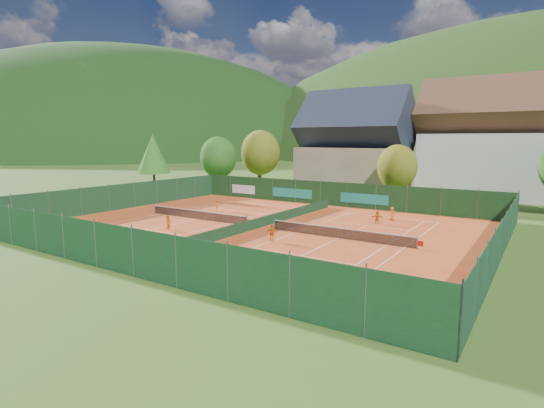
{
  "coord_description": "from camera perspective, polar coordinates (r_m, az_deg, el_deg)",
  "views": [
    {
      "loc": [
        22.26,
        -32.03,
        8.15
      ],
      "look_at": [
        0.0,
        2.0,
        2.0
      ],
      "focal_mm": 28.0,
      "sensor_mm": 36.0,
      "label": 1
    }
  ],
  "objects": [
    {
      "name": "ball_hopper",
      "position": [
        23.73,
        6.53,
        -10.13
      ],
      "size": [
        0.34,
        0.34,
        0.8
      ],
      "color": "slate",
      "rests_on": "ground"
    },
    {
      "name": "chalet",
      "position": [
        66.99,
        11.12,
        7.14
      ],
      "size": [
        16.2,
        12.0,
        16.0
      ],
      "color": "#CAB08E",
      "rests_on": "ground"
    },
    {
      "name": "court_markings_right",
      "position": [
        35.99,
        8.98,
        -4.58
      ],
      "size": [
        11.03,
        23.83,
        0.0
      ],
      "color": "white",
      "rests_on": "ground"
    },
    {
      "name": "player_left_far",
      "position": [
        49.75,
        -7.37,
        -0.13
      ],
      "size": [
        0.98,
        0.88,
        1.32
      ],
      "primitive_type": "imported",
      "rotation": [
        0.0,
        0.0,
        2.55
      ],
      "color": "orange",
      "rests_on": "ground"
    },
    {
      "name": "loose_ball_1",
      "position": [
        28.38,
        -3.71,
        -8.04
      ],
      "size": [
        0.07,
        0.07,
        0.07
      ],
      "primitive_type": "sphere",
      "color": "#CCD833",
      "rests_on": "ground"
    },
    {
      "name": "fence_south",
      "position": [
        28.23,
        -20.53,
        -5.59
      ],
      "size": [
        40.0,
        0.04,
        3.0
      ],
      "color": "#163C1F",
      "rests_on": "ground"
    },
    {
      "name": "tree_west_side",
      "position": [
        66.85,
        -15.69,
        6.5
      ],
      "size": [
        5.04,
        5.04,
        9.0
      ],
      "color": "#472A19",
      "rests_on": "ground"
    },
    {
      "name": "player_right_near",
      "position": [
        34.34,
        -0.04,
        -3.91
      ],
      "size": [
        0.89,
        0.76,
        1.43
      ],
      "primitive_type": "imported",
      "rotation": [
        0.0,
        0.0,
        0.6
      ],
      "color": "#CE5D12",
      "rests_on": "ground"
    },
    {
      "name": "tennis_net_left",
      "position": [
        44.62,
        -9.89,
        -1.39
      ],
      "size": [
        13.3,
        0.1,
        1.02
      ],
      "color": "#59595B",
      "rests_on": "ground"
    },
    {
      "name": "tennis_net_right",
      "position": [
        35.82,
        9.22,
        -3.83
      ],
      "size": [
        13.3,
        0.1,
        1.02
      ],
      "color": "#59595B",
      "rests_on": "ground"
    },
    {
      "name": "player_left_near",
      "position": [
        40.82,
        -22.23,
        -2.66
      ],
      "size": [
        0.55,
        0.48,
        1.26
      ],
      "primitive_type": "imported",
      "rotation": [
        0.0,
        0.0,
        0.49
      ],
      "color": "#D56113",
      "rests_on": "ground"
    },
    {
      "name": "fence_east",
      "position": [
        32.85,
        28.57,
        -4.18
      ],
      "size": [
        0.09,
        32.0,
        3.0
      ],
      "color": "#12341F",
      "rests_on": "ground"
    },
    {
      "name": "fence_west",
      "position": [
        53.44,
        -19.49,
        0.96
      ],
      "size": [
        0.04,
        32.0,
        3.0
      ],
      "color": "#153A20",
      "rests_on": "ground"
    },
    {
      "name": "hotel_block_a",
      "position": [
        68.32,
        28.16,
        6.95
      ],
      "size": [
        21.6,
        11.0,
        17.25
      ],
      "color": "silver",
      "rests_on": "ground"
    },
    {
      "name": "loose_ball_0",
      "position": [
        44.42,
        -18.06,
        -2.36
      ],
      "size": [
        0.07,
        0.07,
        0.07
      ],
      "primitive_type": "sphere",
      "color": "#CCD833",
      "rests_on": "ground"
    },
    {
      "name": "court_divider",
      "position": [
        39.75,
        -1.58,
        -2.5
      ],
      "size": [
        0.03,
        28.8,
        1.0
      ],
      "color": "#13361D",
      "rests_on": "ground"
    },
    {
      "name": "tree_west_front",
      "position": [
        68.36,
        -7.23,
        6.22
      ],
      "size": [
        5.72,
        5.72,
        8.69
      ],
      "color": "#452D18",
      "rests_on": "ground"
    },
    {
      "name": "loose_ball_2",
      "position": [
        40.74,
        0.84,
        -2.89
      ],
      "size": [
        0.07,
        0.07,
        0.07
      ],
      "primitive_type": "sphere",
      "color": "#CCD833",
      "rests_on": "ground"
    },
    {
      "name": "player_right_far_a",
      "position": [
        44.94,
        15.84,
        -1.27
      ],
      "size": [
        0.73,
        0.51,
        1.41
      ],
      "primitive_type": "imported",
      "rotation": [
        0.0,
        0.0,
        3.24
      ],
      "color": "#D95513",
      "rests_on": "ground"
    },
    {
      "name": "player_left_mid",
      "position": [
        39.73,
        -13.83,
        -2.48
      ],
      "size": [
        0.72,
        0.59,
        1.38
      ],
      "primitive_type": "imported",
      "rotation": [
        0.0,
        0.0,
        -0.11
      ],
      "color": "orange",
      "rests_on": "ground"
    },
    {
      "name": "clay_pad",
      "position": [
        39.85,
        -1.58,
        -3.2
      ],
      "size": [
        40.0,
        32.0,
        0.01
      ],
      "primitive_type": "cube",
      "color": "#BB421B",
      "rests_on": "ground"
    },
    {
      "name": "fence_north",
      "position": [
        53.54,
        7.82,
        1.35
      ],
      "size": [
        40.0,
        0.1,
        3.0
      ],
      "color": "#133619",
      "rests_on": "ground"
    },
    {
      "name": "tree_west_mid",
      "position": [
        70.66,
        -1.57,
        6.91
      ],
      "size": [
        6.44,
        6.44,
        9.78
      ],
      "color": "#4C2D1B",
      "rests_on": "ground"
    },
    {
      "name": "ground",
      "position": [
        39.85,
        -1.58,
        -3.23
      ],
      "size": [
        600.0,
        600.0,
        0.0
      ],
      "primitive_type": "plane",
      "color": "#35551A",
      "rests_on": "ground"
    },
    {
      "name": "tree_center",
      "position": [
        56.53,
        16.47,
        4.77
      ],
      "size": [
        5.01,
        5.01,
        7.6
      ],
      "color": "#4C351B",
      "rests_on": "ground"
    },
    {
      "name": "court_markings_left",
      "position": [
        44.81,
        -10.02,
        -2.0
      ],
      "size": [
        11.03,
        23.83,
        0.0
      ],
      "color": "white",
      "rests_on": "ground"
    },
    {
      "name": "tree_west_back",
      "position": [
        80.63,
        -1.84,
        7.6
      ],
      "size": [
        5.6,
        5.6,
        10.0
      ],
      "color": "#453018",
      "rests_on": "ground"
    },
    {
      "name": "player_right_far_b",
      "position": [
        42.68,
        13.96,
        -1.78
      ],
      "size": [
        1.26,
        0.74,
        1.3
      ],
      "primitive_type": "imported",
      "rotation": [
        0.0,
        0.0,
        3.46
      ],
      "color": "orange",
      "rests_on": "ground"
    }
  ]
}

